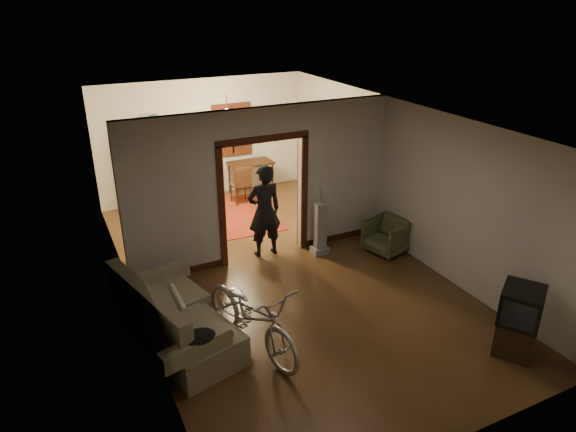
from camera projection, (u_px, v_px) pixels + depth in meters
floor at (281, 272)px, 9.13m from camera, size 5.00×8.50×0.01m
ceiling at (280, 115)px, 8.01m from camera, size 5.00×8.50×0.01m
wall_back at (204, 139)px, 12.08m from camera, size 5.00×0.02×2.80m
wall_left at (127, 226)px, 7.57m from camera, size 0.02×8.50×2.80m
wall_right at (401, 177)px, 9.57m from camera, size 0.02×8.50×2.80m
partition_wall at (262, 185)px, 9.19m from camera, size 5.00×0.14×2.80m
door_casing at (263, 200)px, 9.31m from camera, size 1.74×0.20×2.32m
far_window at (232, 130)px, 12.26m from camera, size 0.98×0.06×1.28m
chandelier at (227, 113)px, 10.25m from camera, size 0.24×0.24×0.24m
light_switch at (316, 185)px, 9.61m from camera, size 0.08×0.01×0.12m
sofa at (176, 313)px, 7.10m from camera, size 1.47×2.31×0.98m
rolled_paper at (178, 298)px, 7.37m from camera, size 0.09×0.74×0.09m
jacket at (198, 337)px, 6.30m from camera, size 0.44×0.33×0.13m
bicycle at (252, 315)px, 6.98m from camera, size 1.16×2.12×1.06m
armchair at (387, 236)px, 9.72m from camera, size 0.88×0.87×0.66m
tv_stand at (515, 336)px, 7.02m from camera, size 0.72×0.71×0.49m
crt_tv at (522, 305)px, 6.82m from camera, size 0.76×0.75×0.50m
vacuum at (320, 229)px, 9.59m from camera, size 0.35×0.29×1.02m
person at (264, 211)px, 9.41m from camera, size 0.65×0.43×1.77m
oriental_rug at (233, 216)px, 11.39m from camera, size 1.85×2.37×0.02m
locker at (159, 167)px, 11.62m from camera, size 1.04×0.78×1.85m
globe at (154, 123)px, 11.22m from camera, size 0.29×0.29×0.29m
desk at (251, 178)px, 12.59m from camera, size 1.07×0.61×0.78m
desk_chair at (240, 185)px, 11.94m from camera, size 0.43×0.43×0.92m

